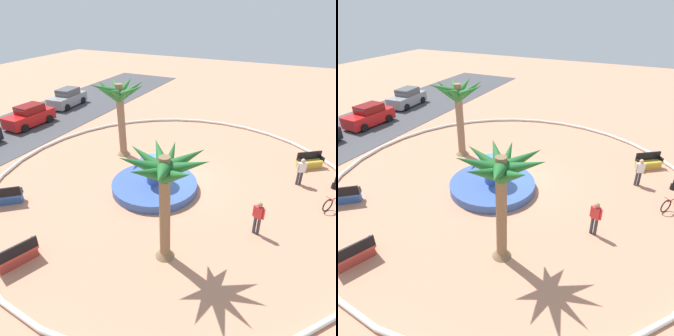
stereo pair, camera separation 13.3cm
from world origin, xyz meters
The scene contains 13 objects.
ground_plane centered at (0.00, 0.00, 0.00)m, with size 80.00×80.00×0.00m, color tan.
plaza_curb centered at (0.00, 0.00, 0.10)m, with size 20.17×20.17×0.20m, color silver.
fountain centered at (-1.15, 0.61, 0.28)m, with size 4.62×4.62×1.80m.
palm_tree_near_fountain centered at (-5.41, -2.06, 3.69)m, with size 3.19×3.27×4.74m.
palm_tree_by_curb centered at (1.76, 4.47, 3.75)m, with size 3.51×3.38×4.95m.
bench_east centered at (5.03, -6.85, 0.35)m, with size 1.35×1.59×1.00m.
bench_west centered at (-8.20, 2.96, 0.35)m, with size 1.67×1.02×1.00m.
bench_north centered at (-5.55, 6.76, 0.35)m, with size 1.40×1.56×1.00m.
bicycle_red_frame centered at (1.03, -8.21, 0.38)m, with size 1.42×1.07×0.94m.
person_cyclist_helmet centered at (2.70, -6.44, 0.89)m, with size 0.34×0.48×1.60m.
person_pedestrian_stroll centered at (-2.47, -5.10, 0.92)m, with size 0.27×0.52×1.65m.
parked_car_second centered at (3.13, 14.28, 0.78)m, with size 4.07×2.06×1.67m.
parked_car_third centered at (8.53, 15.05, 0.78)m, with size 4.11×2.14×1.67m.
Camera 1 is at (-13.64, -6.08, 9.08)m, focal length 32.78 mm.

